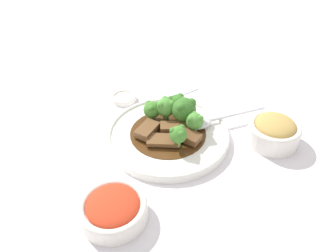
% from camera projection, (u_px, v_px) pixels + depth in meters
% --- Properties ---
extents(ground_plane, '(4.00, 4.00, 0.00)m').
position_uv_depth(ground_plane, '(168.00, 138.00, 0.72)').
color(ground_plane, silver).
extents(main_plate, '(0.26, 0.26, 0.02)m').
position_uv_depth(main_plate, '(168.00, 135.00, 0.71)').
color(main_plate, white).
rests_on(main_plate, ground_plane).
extents(beef_strip_0, '(0.07, 0.07, 0.01)m').
position_uv_depth(beef_strip_0, '(163.00, 140.00, 0.68)').
color(beef_strip_0, brown).
rests_on(beef_strip_0, main_plate).
extents(beef_strip_1, '(0.07, 0.06, 0.02)m').
position_uv_depth(beef_strip_1, '(175.00, 127.00, 0.70)').
color(beef_strip_1, brown).
rests_on(beef_strip_1, main_plate).
extents(beef_strip_2, '(0.06, 0.05, 0.02)m').
position_uv_depth(beef_strip_2, '(147.00, 130.00, 0.70)').
color(beef_strip_2, brown).
rests_on(beef_strip_2, main_plate).
extents(beef_strip_3, '(0.05, 0.06, 0.02)m').
position_uv_depth(beef_strip_3, '(187.00, 136.00, 0.68)').
color(beef_strip_3, brown).
rests_on(beef_strip_3, main_plate).
extents(broccoli_floret_0, '(0.04, 0.04, 0.04)m').
position_uv_depth(broccoli_floret_0, '(195.00, 121.00, 0.69)').
color(broccoli_floret_0, '#7FA84C').
rests_on(broccoli_floret_0, main_plate).
extents(broccoli_floret_1, '(0.05, 0.05, 0.06)m').
position_uv_depth(broccoli_floret_1, '(184.00, 109.00, 0.71)').
color(broccoli_floret_1, '#8EB756').
rests_on(broccoli_floret_1, main_plate).
extents(broccoli_floret_2, '(0.04, 0.04, 0.05)m').
position_uv_depth(broccoli_floret_2, '(178.00, 134.00, 0.65)').
color(broccoli_floret_2, '#7FA84C').
rests_on(broccoli_floret_2, main_plate).
extents(broccoli_floret_3, '(0.04, 0.04, 0.05)m').
position_uv_depth(broccoli_floret_3, '(166.00, 107.00, 0.72)').
color(broccoli_floret_3, '#7FA84C').
rests_on(broccoli_floret_3, main_plate).
extents(broccoli_floret_4, '(0.04, 0.04, 0.04)m').
position_uv_depth(broccoli_floret_4, '(153.00, 109.00, 0.73)').
color(broccoli_floret_4, '#7FA84C').
rests_on(broccoli_floret_4, main_plate).
extents(broccoli_floret_5, '(0.04, 0.04, 0.05)m').
position_uv_depth(broccoli_floret_5, '(177.00, 104.00, 0.73)').
color(broccoli_floret_5, '#8EB756').
rests_on(broccoli_floret_5, main_plate).
extents(serving_spoon, '(0.21, 0.09, 0.01)m').
position_uv_depth(serving_spoon, '(202.00, 121.00, 0.72)').
color(serving_spoon, silver).
rests_on(serving_spoon, main_plate).
extents(side_bowl_kimchi, '(0.12, 0.12, 0.04)m').
position_uv_depth(side_bowl_kimchi, '(113.00, 209.00, 0.54)').
color(side_bowl_kimchi, white).
rests_on(side_bowl_kimchi, ground_plane).
extents(side_bowl_appetizer, '(0.11, 0.11, 0.06)m').
position_uv_depth(side_bowl_appetizer, '(274.00, 131.00, 0.69)').
color(side_bowl_appetizer, white).
rests_on(side_bowl_appetizer, ground_plane).
extents(sauce_dish, '(0.06, 0.06, 0.01)m').
position_uv_depth(sauce_dish, '(124.00, 98.00, 0.83)').
color(sauce_dish, white).
rests_on(sauce_dish, ground_plane).
extents(paper_napkin, '(0.10, 0.10, 0.01)m').
position_uv_depth(paper_napkin, '(173.00, 86.00, 0.88)').
color(paper_napkin, white).
rests_on(paper_napkin, ground_plane).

